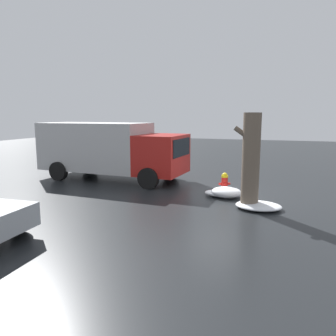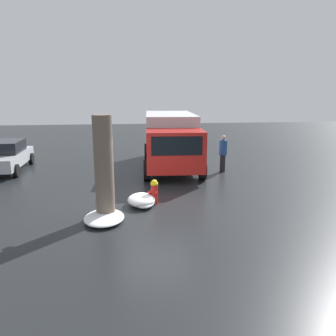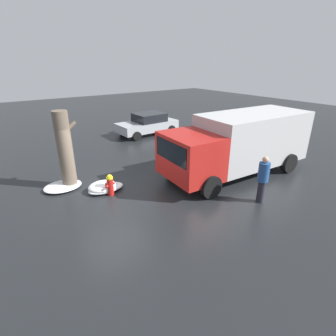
% 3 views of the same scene
% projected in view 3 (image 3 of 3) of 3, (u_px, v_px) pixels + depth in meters
% --- Properties ---
extents(ground_plane, '(60.00, 60.00, 0.00)m').
position_uv_depth(ground_plane, '(111.00, 195.00, 10.25)').
color(ground_plane, black).
extents(fire_hydrant, '(0.45, 0.36, 0.86)m').
position_uv_depth(fire_hydrant, '(110.00, 184.00, 10.09)').
color(fire_hydrant, red).
rests_on(fire_hydrant, ground_plane).
extents(tree_trunk, '(0.88, 0.58, 3.15)m').
position_uv_depth(tree_trunk, '(65.00, 151.00, 10.28)').
color(tree_trunk, '#6B5B4C').
rests_on(tree_trunk, ground_plane).
extents(delivery_truck, '(7.17, 3.09, 2.70)m').
position_uv_depth(delivery_truck, '(240.00, 142.00, 11.72)').
color(delivery_truck, red).
rests_on(delivery_truck, ground_plane).
extents(pedestrian, '(0.39, 0.39, 1.79)m').
position_uv_depth(pedestrian, '(263.00, 178.00, 9.38)').
color(pedestrian, '#23232D').
rests_on(pedestrian, ground_plane).
extents(parked_car, '(4.27, 2.22, 1.45)m').
position_uv_depth(parked_car, '(148.00, 124.00, 18.36)').
color(parked_car, '#ADB2B7').
rests_on(parked_car, ground_plane).
extents(snow_pile_by_hydrant, '(1.14, 0.94, 0.40)m').
position_uv_depth(snow_pile_by_hydrant, '(103.00, 187.00, 10.45)').
color(snow_pile_by_hydrant, white).
rests_on(snow_pile_by_hydrant, ground_plane).
extents(snow_pile_curbside, '(1.43, 0.80, 0.26)m').
position_uv_depth(snow_pile_curbside, '(106.00, 188.00, 10.48)').
color(snow_pile_curbside, white).
rests_on(snow_pile_curbside, ground_plane).
extents(snow_pile_by_tree, '(1.49, 1.20, 0.21)m').
position_uv_depth(snow_pile_by_tree, '(63.00, 186.00, 10.71)').
color(snow_pile_by_tree, white).
rests_on(snow_pile_by_tree, ground_plane).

